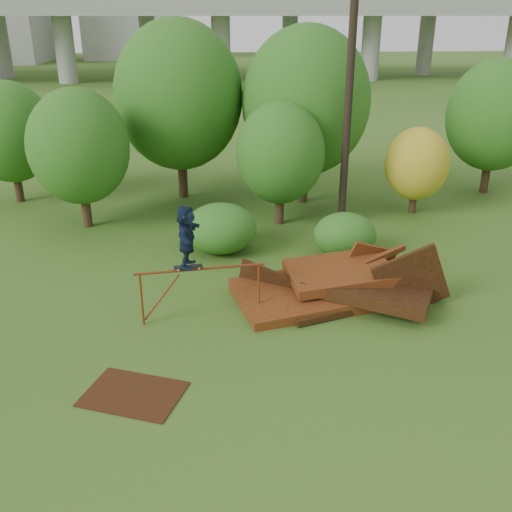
{
  "coord_description": "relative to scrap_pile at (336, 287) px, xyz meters",
  "views": [
    {
      "loc": [
        -1.95,
        -11.45,
        7.29
      ],
      "look_at": [
        -0.8,
        2.0,
        1.6
      ],
      "focal_mm": 40.0,
      "sensor_mm": 36.0,
      "label": 1
    }
  ],
  "objects": [
    {
      "name": "tree_5",
      "position": [
        8.82,
        9.72,
        3.02
      ],
      "size": [
        4.09,
        4.09,
        5.75
      ],
      "color": "black",
      "rests_on": "ground"
    },
    {
      "name": "scrap_pile",
      "position": [
        0.0,
        0.0,
        0.0
      ],
      "size": [
        6.04,
        3.68,
        2.23
      ],
      "color": "#431D0C",
      "rests_on": "ground"
    },
    {
      "name": "shrub_right",
      "position": [
        0.94,
        3.07,
        0.36
      ],
      "size": [
        2.05,
        1.88,
        1.45
      ],
      "primitive_type": "ellipsoid",
      "color": "#1F5717",
      "rests_on": "ground"
    },
    {
      "name": "flat_plate",
      "position": [
        -5.14,
        -3.94,
        -0.35
      ],
      "size": [
        2.36,
        2.04,
        0.03
      ],
      "primitive_type": "cube",
      "rotation": [
        0.0,
        0.0,
        -0.37
      ],
      "color": "#371B0B",
      "rests_on": "ground"
    },
    {
      "name": "tree_0",
      "position": [
        -8.0,
        6.69,
        2.63
      ],
      "size": [
        3.59,
        3.59,
        5.07
      ],
      "color": "black",
      "rests_on": "ground"
    },
    {
      "name": "grind_rail",
      "position": [
        -3.71,
        -0.83,
        0.75
      ],
      "size": [
        3.29,
        0.45,
        1.46
      ],
      "color": "maroon",
      "rests_on": "ground"
    },
    {
      "name": "skater",
      "position": [
        -4.0,
        -0.86,
        1.96
      ],
      "size": [
        0.66,
        1.51,
        1.58
      ],
      "primitive_type": "imported",
      "rotation": [
        0.0,
        0.0,
        1.44
      ],
      "color": "#121F37",
      "rests_on": "skateboard"
    },
    {
      "name": "utility_pole",
      "position": [
        1.52,
        6.04,
        4.64
      ],
      "size": [
        1.4,
        0.28,
        9.87
      ],
      "color": "black",
      "rests_on": "ground"
    },
    {
      "name": "skateboard",
      "position": [
        -4.0,
        -0.86,
        1.15
      ],
      "size": [
        0.74,
        0.28,
        0.07
      ],
      "rotation": [
        0.0,
        0.0,
        0.12
      ],
      "color": "black",
      "rests_on": "grind_rail"
    },
    {
      "name": "tree_1",
      "position": [
        -4.53,
        10.19,
        3.92
      ],
      "size": [
        5.26,
        5.26,
        7.31
      ],
      "color": "black",
      "rests_on": "ground"
    },
    {
      "name": "shrub_left",
      "position": [
        -3.08,
        3.75,
        0.46
      ],
      "size": [
        2.39,
        2.21,
        1.66
      ],
      "primitive_type": "ellipsoid",
      "color": "#1F5717",
      "rests_on": "ground"
    },
    {
      "name": "tree_2",
      "position": [
        -0.79,
        6.4,
        2.33
      ],
      "size": [
        3.24,
        3.24,
        4.57
      ],
      "color": "black",
      "rests_on": "ground"
    },
    {
      "name": "tree_6",
      "position": [
        -11.45,
        10.13,
        2.56
      ],
      "size": [
        3.57,
        3.57,
        4.99
      ],
      "color": "black",
      "rests_on": "ground"
    },
    {
      "name": "tree_4",
      "position": [
        4.68,
        7.23,
        1.62
      ],
      "size": [
        2.47,
        2.47,
        3.41
      ],
      "color": "black",
      "rests_on": "ground"
    },
    {
      "name": "ground",
      "position": [
        -1.47,
        -2.51,
        -0.36
      ],
      "size": [
        240.0,
        240.0,
        0.0
      ],
      "primitive_type": "plane",
      "color": "#2D5116",
      "rests_on": "ground"
    },
    {
      "name": "tree_3",
      "position": [
        0.54,
        9.04,
        3.78
      ],
      "size": [
        5.11,
        5.11,
        7.09
      ],
      "color": "black",
      "rests_on": "ground"
    }
  ]
}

